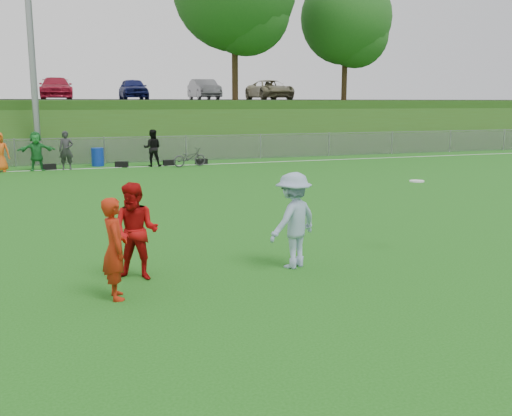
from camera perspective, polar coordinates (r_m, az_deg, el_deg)
name	(u,v)px	position (r m, az deg, el deg)	size (l,w,h in m)	color
ground	(209,290)	(9.14, -4.70, -8.17)	(120.00, 120.00, 0.00)	#1B5A13
sideline_far	(109,168)	(26.64, -14.51, 3.91)	(60.00, 0.10, 0.01)	white
fence	(104,150)	(28.56, -14.91, 5.61)	(58.00, 0.06, 1.30)	gray
light_pole	(29,18)	(29.45, -21.72, 17.20)	(1.20, 0.40, 12.15)	gray
berm	(90,124)	(39.47, -16.24, 8.06)	(120.00, 18.00, 3.00)	#2D5116
parking_lot	(87,100)	(41.44, -16.51, 10.29)	(120.00, 12.00, 0.10)	black
tree_green_far	(349,23)	(39.21, 9.25, 17.79)	(5.88, 5.88, 8.19)	black
car_row	(69,88)	(40.41, -18.18, 11.30)	(32.04, 5.18, 1.44)	white
spectator_row	(46,151)	(26.48, -20.25, 5.39)	(9.25, 0.82, 1.69)	#A4160B
gear_bags	(137,164)	(26.86, -11.79, 4.34)	(7.41, 0.49, 0.26)	black
player_red_left	(115,249)	(8.79, -13.94, -3.95)	(0.56, 0.37, 1.55)	#A9200B
player_red_center	(136,232)	(9.64, -11.93, -2.33)	(0.79, 0.62, 1.63)	#AD0C0C
player_blue	(293,220)	(10.16, 3.76, -1.24)	(1.11, 0.64, 1.71)	#8FA5C6
frisbee	(417,181)	(11.51, 15.79, 2.60)	(0.28, 0.28, 0.03)	white
recycling_bin	(98,157)	(27.56, -15.55, 4.94)	(0.56, 0.56, 0.84)	#0E2C9A
bicycle	(190,157)	(26.48, -6.67, 5.05)	(0.56, 1.61, 0.85)	#303033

